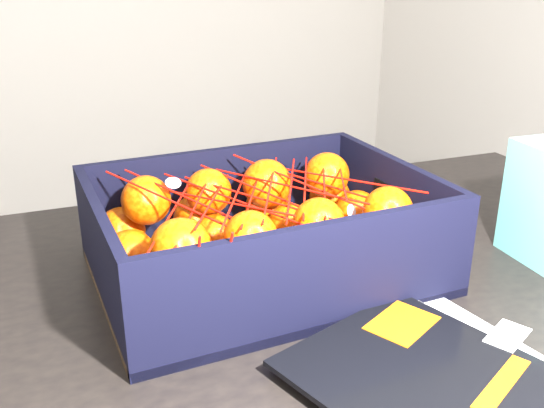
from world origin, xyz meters
name	(u,v)px	position (x,y,z in m)	size (l,w,h in m)	color
table	(323,353)	(0.31, -0.28, 0.65)	(1.24, 0.87, 0.75)	black
magazine_stack	(455,390)	(0.32, -0.52, 0.76)	(0.29, 0.33, 0.02)	silver
produce_crate	(263,245)	(0.25, -0.22, 0.79)	(0.42, 0.31, 0.13)	olive
clementine_heap	(262,230)	(0.25, -0.21, 0.81)	(0.39, 0.29, 0.12)	#E64B04
mesh_net	(260,195)	(0.24, -0.22, 0.86)	(0.35, 0.28, 0.09)	red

